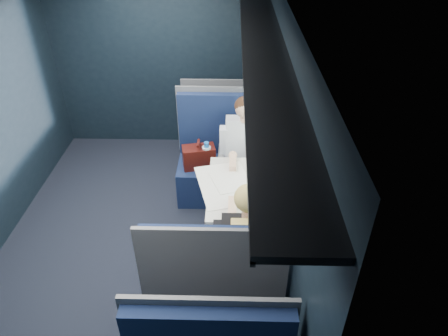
{
  "coord_description": "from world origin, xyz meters",
  "views": [
    {
      "loc": [
        0.97,
        -3.0,
        3.02
      ],
      "look_at": [
        0.9,
        0.0,
        0.95
      ],
      "focal_mm": 32.0,
      "sensor_mm": 36.0,
      "label": 1
    }
  ],
  "objects_px": {
    "table": "(238,193)",
    "man": "(244,149)",
    "seat_bay_near": "(220,163)",
    "seat_bay_far": "(215,284)",
    "seat_row_front": "(224,126)",
    "woman": "(247,241)",
    "bottle_small": "(268,157)",
    "cup": "(265,158)",
    "laptop": "(268,179)"
  },
  "relations": [
    {
      "from": "man",
      "to": "laptop",
      "type": "xyz_separation_m",
      "value": [
        0.21,
        -0.66,
        0.09
      ]
    },
    {
      "from": "cup",
      "to": "seat_bay_near",
      "type": "bearing_deg",
      "value": 136.08
    },
    {
      "from": "seat_bay_near",
      "to": "seat_row_front",
      "type": "height_order",
      "value": "seat_bay_near"
    },
    {
      "from": "seat_bay_near",
      "to": "man",
      "type": "distance_m",
      "value": 0.43
    },
    {
      "from": "seat_bay_far",
      "to": "cup",
      "type": "relative_size",
      "value": 13.16
    },
    {
      "from": "seat_bay_far",
      "to": "cup",
      "type": "xyz_separation_m",
      "value": [
        0.45,
        1.29,
        0.37
      ]
    },
    {
      "from": "seat_bay_near",
      "to": "seat_row_front",
      "type": "distance_m",
      "value": 0.93
    },
    {
      "from": "seat_bay_near",
      "to": "woman",
      "type": "relative_size",
      "value": 0.95
    },
    {
      "from": "woman",
      "to": "laptop",
      "type": "height_order",
      "value": "woman"
    },
    {
      "from": "laptop",
      "to": "bottle_small",
      "type": "relative_size",
      "value": 1.33
    },
    {
      "from": "table",
      "to": "laptop",
      "type": "height_order",
      "value": "laptop"
    },
    {
      "from": "seat_bay_near",
      "to": "seat_row_front",
      "type": "xyz_separation_m",
      "value": [
        0.01,
        0.93,
        -0.01
      ]
    },
    {
      "from": "man",
      "to": "bottle_small",
      "type": "relative_size",
      "value": 5.51
    },
    {
      "from": "table",
      "to": "seat_bay_near",
      "type": "relative_size",
      "value": 0.79
    },
    {
      "from": "seat_bay_near",
      "to": "bottle_small",
      "type": "xyz_separation_m",
      "value": [
        0.49,
        -0.51,
        0.42
      ]
    },
    {
      "from": "seat_bay_near",
      "to": "cup",
      "type": "relative_size",
      "value": 13.16
    },
    {
      "from": "seat_bay_far",
      "to": "laptop",
      "type": "height_order",
      "value": "seat_bay_far"
    },
    {
      "from": "woman",
      "to": "man",
      "type": "bearing_deg",
      "value": 90.0
    },
    {
      "from": "seat_bay_far",
      "to": "cup",
      "type": "height_order",
      "value": "seat_bay_far"
    },
    {
      "from": "table",
      "to": "bottle_small",
      "type": "relative_size",
      "value": 4.17
    },
    {
      "from": "seat_bay_near",
      "to": "seat_bay_far",
      "type": "distance_m",
      "value": 1.74
    },
    {
      "from": "cup",
      "to": "man",
      "type": "bearing_deg",
      "value": 125.96
    },
    {
      "from": "seat_row_front",
      "to": "laptop",
      "type": "height_order",
      "value": "seat_row_front"
    },
    {
      "from": "seat_row_front",
      "to": "bottle_small",
      "type": "relative_size",
      "value": 4.83
    },
    {
      "from": "bottle_small",
      "to": "cup",
      "type": "xyz_separation_m",
      "value": [
        -0.03,
        0.06,
        -0.06
      ]
    },
    {
      "from": "seat_bay_far",
      "to": "woman",
      "type": "bearing_deg",
      "value": 33.82
    },
    {
      "from": "seat_row_front",
      "to": "cup",
      "type": "bearing_deg",
      "value": -71.76
    },
    {
      "from": "woman",
      "to": "bottle_small",
      "type": "xyz_separation_m",
      "value": [
        0.23,
        1.07,
        0.12
      ]
    },
    {
      "from": "man",
      "to": "cup",
      "type": "relative_size",
      "value": 13.81
    },
    {
      "from": "man",
      "to": "bottle_small",
      "type": "xyz_separation_m",
      "value": [
        0.23,
        -0.34,
        0.13
      ]
    },
    {
      "from": "man",
      "to": "laptop",
      "type": "relative_size",
      "value": 4.15
    },
    {
      "from": "cup",
      "to": "table",
      "type": "bearing_deg",
      "value": -123.16
    },
    {
      "from": "table",
      "to": "laptop",
      "type": "bearing_deg",
      "value": 8.36
    },
    {
      "from": "man",
      "to": "woman",
      "type": "distance_m",
      "value": 1.41
    },
    {
      "from": "bottle_small",
      "to": "woman",
      "type": "bearing_deg",
      "value": -102.19
    },
    {
      "from": "laptop",
      "to": "bottle_small",
      "type": "bearing_deg",
      "value": 86.66
    },
    {
      "from": "seat_row_front",
      "to": "cup",
      "type": "xyz_separation_m",
      "value": [
        0.45,
        -1.38,
        0.38
      ]
    },
    {
      "from": "seat_bay_near",
      "to": "laptop",
      "type": "bearing_deg",
      "value": -60.1
    },
    {
      "from": "table",
      "to": "seat_bay_near",
      "type": "distance_m",
      "value": 0.92
    },
    {
      "from": "seat_bay_near",
      "to": "laptop",
      "type": "height_order",
      "value": "seat_bay_near"
    },
    {
      "from": "woman",
      "to": "cup",
      "type": "xyz_separation_m",
      "value": [
        0.2,
        1.12,
        0.06
      ]
    },
    {
      "from": "seat_bay_far",
      "to": "cup",
      "type": "distance_m",
      "value": 1.42
    },
    {
      "from": "table",
      "to": "seat_bay_far",
      "type": "relative_size",
      "value": 0.79
    },
    {
      "from": "table",
      "to": "man",
      "type": "bearing_deg",
      "value": 84.48
    },
    {
      "from": "seat_bay_near",
      "to": "seat_bay_far",
      "type": "bearing_deg",
      "value": -89.54
    },
    {
      "from": "woman",
      "to": "laptop",
      "type": "distance_m",
      "value": 0.78
    },
    {
      "from": "table",
      "to": "seat_bay_far",
      "type": "xyz_separation_m",
      "value": [
        -0.18,
        -0.87,
        -0.25
      ]
    },
    {
      "from": "seat_bay_near",
      "to": "cup",
      "type": "bearing_deg",
      "value": -43.92
    },
    {
      "from": "seat_row_front",
      "to": "woman",
      "type": "bearing_deg",
      "value": -84.3
    },
    {
      "from": "seat_bay_near",
      "to": "seat_bay_far",
      "type": "relative_size",
      "value": 1.0
    }
  ]
}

